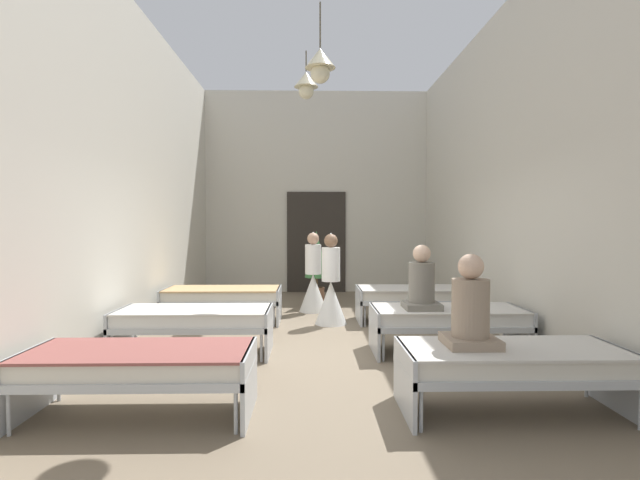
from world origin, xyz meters
TOP-DOWN VIEW (x-y plane):
  - ground_plane at (0.00, 0.00)m, footprint 5.88×11.43m
  - room_shell at (-0.00, 1.17)m, footprint 5.68×11.03m
  - bed_left_row_0 at (-1.59, -1.90)m, footprint 1.90×0.84m
  - bed_right_row_0 at (1.59, -1.90)m, footprint 1.90×0.84m
  - bed_left_row_1 at (-1.59, 0.00)m, footprint 1.90×0.84m
  - bed_right_row_1 at (1.59, 0.00)m, footprint 1.90×0.84m
  - bed_left_row_2 at (-1.59, 1.90)m, footprint 1.90×0.84m
  - bed_right_row_2 at (1.59, 1.90)m, footprint 1.90×0.84m
  - nurse_near_aisle at (0.19, 1.75)m, footprint 0.52×0.52m
  - nurse_mid_aisle at (-0.09, 2.87)m, footprint 0.52×0.52m
  - patient_seated_primary at (1.24, -0.07)m, footprint 0.44×0.44m
  - patient_seated_secondary at (1.24, -1.85)m, footprint 0.44×0.44m
  - potted_plant at (-0.02, 3.36)m, footprint 0.46×0.46m

SIDE VIEW (x-z plane):
  - ground_plane at x=0.00m, z-range -0.10..0.00m
  - bed_left_row_0 at x=-1.59m, z-range 0.15..0.73m
  - bed_right_row_0 at x=1.59m, z-range 0.15..0.73m
  - bed_left_row_1 at x=-1.59m, z-range 0.15..0.73m
  - bed_right_row_1 at x=1.59m, z-range 0.15..0.73m
  - bed_left_row_2 at x=-1.59m, z-range 0.15..0.73m
  - bed_right_row_2 at x=1.59m, z-range 0.15..0.73m
  - nurse_near_aisle at x=0.19m, z-range -0.21..1.27m
  - nurse_mid_aisle at x=-0.09m, z-range -0.21..1.27m
  - patient_seated_primary at x=1.24m, z-range 0.47..1.27m
  - patient_seated_secondary at x=1.24m, z-range 0.47..1.27m
  - potted_plant at x=-0.02m, z-range 0.15..1.65m
  - room_shell at x=0.00m, z-range 0.01..4.81m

